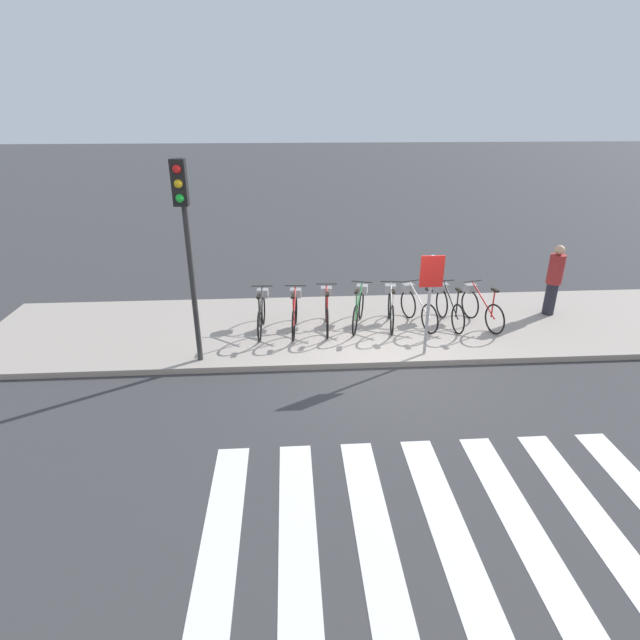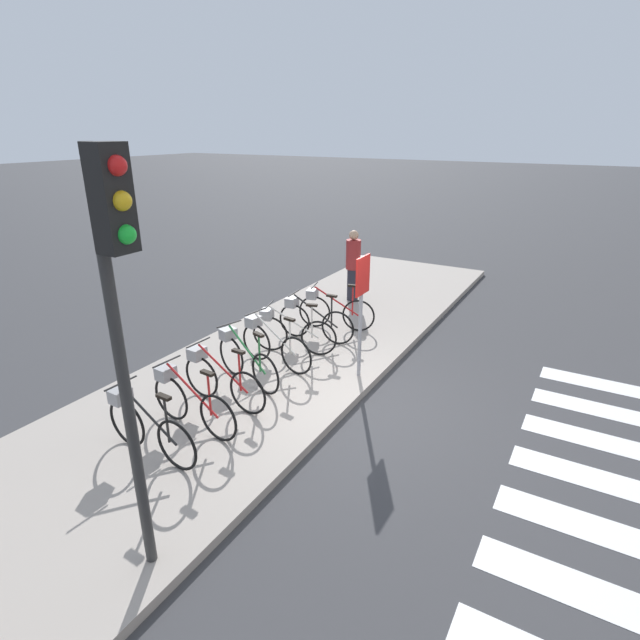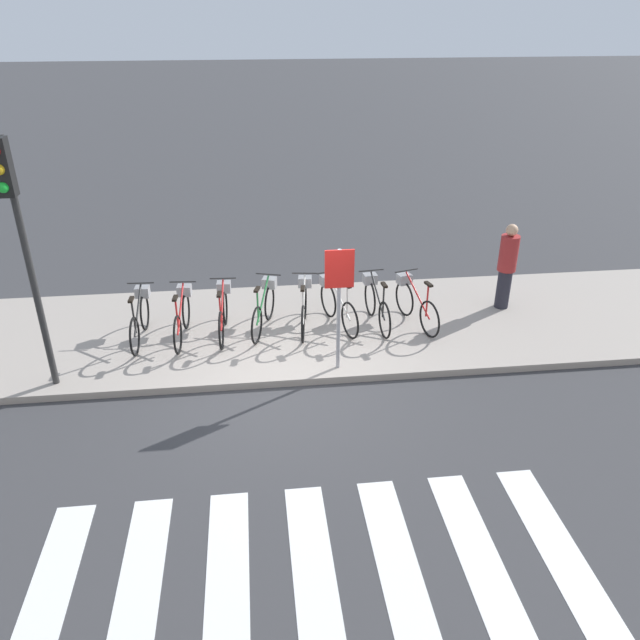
# 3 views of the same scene
# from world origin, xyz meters

# --- Properties ---
(ground_plane) EXTENTS (120.00, 120.00, 0.00)m
(ground_plane) POSITION_xyz_m (0.00, 0.00, 0.00)
(ground_plane) COLOR #38383A
(sidewalk) EXTENTS (16.77, 3.60, 0.12)m
(sidewalk) POSITION_xyz_m (0.00, 1.80, 0.06)
(sidewalk) COLOR #9E9389
(sidewalk) RESTS_ON ground_plane
(parked_bicycle_0) EXTENTS (0.46, 1.56, 0.96)m
(parked_bicycle_0) POSITION_xyz_m (-2.43, 1.65, 0.55)
(parked_bicycle_0) COLOR black
(parked_bicycle_0) RESTS_ON sidewalk
(parked_bicycle_1) EXTENTS (0.46, 1.56, 0.96)m
(parked_bicycle_1) POSITION_xyz_m (-1.72, 1.62, 0.55)
(parked_bicycle_1) COLOR black
(parked_bicycle_1) RESTS_ON sidewalk
(parked_bicycle_2) EXTENTS (0.46, 1.56, 0.96)m
(parked_bicycle_2) POSITION_xyz_m (-1.02, 1.69, 0.55)
(parked_bicycle_2) COLOR black
(parked_bicycle_2) RESTS_ON sidewalk
(parked_bicycle_3) EXTENTS (0.59, 1.51, 0.96)m
(parked_bicycle_3) POSITION_xyz_m (-0.30, 1.79, 0.55)
(parked_bicycle_3) COLOR black
(parked_bicycle_3) RESTS_ON sidewalk
(parked_bicycle_4) EXTENTS (0.46, 1.55, 0.96)m
(parked_bicycle_4) POSITION_xyz_m (0.40, 1.76, 0.55)
(parked_bicycle_4) COLOR black
(parked_bicycle_4) RESTS_ON sidewalk
(parked_bicycle_5) EXTENTS (0.60, 1.50, 0.96)m
(parked_bicycle_5) POSITION_xyz_m (0.98, 1.78, 0.55)
(parked_bicycle_5) COLOR black
(parked_bicycle_5) RESTS_ON sidewalk
(parked_bicycle_6) EXTENTS (0.46, 1.56, 0.96)m
(parked_bicycle_6) POSITION_xyz_m (1.69, 1.75, 0.55)
(parked_bicycle_6) COLOR black
(parked_bicycle_6) RESTS_ON sidewalk
(parked_bicycle_7) EXTENTS (0.56, 1.52, 0.96)m
(parked_bicycle_7) POSITION_xyz_m (2.38, 1.68, 0.55)
(parked_bicycle_7) COLOR black
(parked_bicycle_7) RESTS_ON sidewalk
(pedestrian) EXTENTS (0.34, 0.34, 1.65)m
(pedestrian) POSITION_xyz_m (4.22, 2.13, 0.99)
(pedestrian) COLOR #23232D
(pedestrian) RESTS_ON sidewalk
(traffic_light) EXTENTS (0.24, 0.40, 3.73)m
(traffic_light) POSITION_xyz_m (-3.57, 0.24, 2.79)
(traffic_light) COLOR #2D2D2D
(traffic_light) RESTS_ON sidewalk
(sign_post) EXTENTS (0.44, 0.07, 2.01)m
(sign_post) POSITION_xyz_m (0.80, 0.29, 1.49)
(sign_post) COLOR #99999E
(sign_post) RESTS_ON sidewalk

